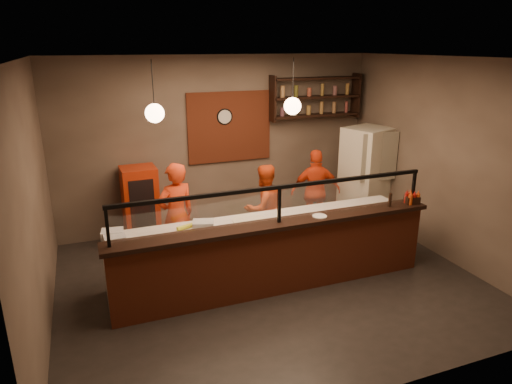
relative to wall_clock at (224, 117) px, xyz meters
name	(u,v)px	position (x,y,z in m)	size (l,w,h in m)	color
floor	(270,281)	(-0.10, -2.46, -2.10)	(6.00, 6.00, 0.00)	black
ceiling	(272,58)	(-0.10, -2.46, 1.10)	(6.00, 6.00, 0.00)	#332C27
wall_back	(219,143)	(-0.10, 0.04, -0.50)	(6.00, 6.00, 0.00)	#736255
wall_left	(33,204)	(-3.10, -2.46, -0.50)	(5.00, 5.00, 0.00)	#736255
wall_right	(443,160)	(2.90, -2.46, -0.50)	(5.00, 5.00, 0.00)	#736255
wall_front	(378,251)	(-0.10, -4.96, -0.50)	(6.00, 6.00, 0.00)	#736255
brick_patch	(230,127)	(0.10, 0.01, -0.20)	(1.60, 0.04, 1.30)	brown
service_counter	(278,259)	(-0.10, -2.76, -1.60)	(4.60, 0.25, 1.00)	brown
counter_ledge	(279,224)	(-0.10, -2.76, -1.07)	(4.70, 0.37, 0.06)	black
worktop_cabinet	(265,250)	(-0.10, -2.26, -1.68)	(4.60, 0.75, 0.85)	gray
worktop	(265,222)	(-0.10, -2.26, -1.23)	(4.60, 0.75, 0.05)	white
sneeze_guard	(279,201)	(-0.10, -2.76, -0.73)	(4.50, 0.05, 0.52)	white
wall_shelving	(316,97)	(1.80, -0.14, 0.30)	(1.84, 0.28, 0.85)	black
wall_clock	(224,117)	(0.00, 0.00, 0.00)	(0.30, 0.30, 0.04)	black
pendant_left	(155,113)	(-1.60, -2.26, 0.45)	(0.24, 0.24, 0.77)	black
pendant_right	(293,106)	(0.30, -2.26, 0.45)	(0.24, 0.24, 0.77)	black
cook_left	(176,216)	(-1.26, -1.46, -1.26)	(0.62, 0.40, 1.69)	red
cook_mid	(264,208)	(0.24, -1.38, -1.35)	(0.73, 0.57, 1.50)	#CF4113
cook_right	(316,191)	(1.43, -0.98, -1.32)	(0.92, 0.38, 1.57)	red
fridge	(366,177)	(2.50, -0.98, -1.15)	(0.79, 0.74, 1.90)	beige
red_cooler	(141,205)	(-1.66, -0.31, -1.42)	(0.59, 0.54, 1.37)	#B0270B
pizza_dough	(249,220)	(-0.32, -2.16, -1.19)	(0.49, 0.49, 0.01)	beige
prep_tub_a	(112,235)	(-2.25, -2.19, -1.13)	(0.28, 0.22, 0.14)	silver
prep_tub_b	(203,226)	(-1.05, -2.31, -1.13)	(0.29, 0.23, 0.14)	silver
prep_tub_c	(115,241)	(-2.23, -2.38, -1.13)	(0.27, 0.21, 0.13)	silver
rolling_pin	(188,226)	(-1.22, -2.14, -1.17)	(0.06, 0.06, 0.35)	yellow
condiment_caddy	(412,200)	(2.10, -2.78, -0.98)	(0.20, 0.16, 0.11)	black
pepper_mill	(390,200)	(1.69, -2.79, -0.93)	(0.05, 0.05, 0.21)	black
small_plate	(320,216)	(0.52, -2.78, -1.03)	(0.21, 0.21, 0.01)	silver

